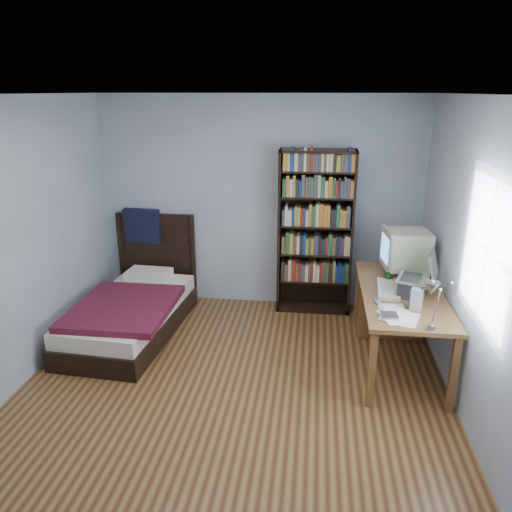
{
  "coord_description": "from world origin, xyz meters",
  "views": [
    {
      "loc": [
        0.67,
        -3.66,
        2.53
      ],
      "look_at": [
        0.11,
        0.91,
        0.99
      ],
      "focal_mm": 35.0,
      "sensor_mm": 36.0,
      "label": 1
    }
  ],
  "objects_px": {
    "laptop": "(415,284)",
    "keyboard": "(388,289)",
    "bookshelf": "(315,233)",
    "bed": "(133,308)",
    "crt_monitor": "(405,250)",
    "soda_can": "(388,276)",
    "desk_lamp": "(432,293)",
    "desk": "(392,302)",
    "speaker": "(416,300)"
  },
  "relations": [
    {
      "from": "laptop",
      "to": "keyboard",
      "type": "height_order",
      "value": "laptop"
    },
    {
      "from": "bookshelf",
      "to": "bed",
      "type": "height_order",
      "value": "bookshelf"
    },
    {
      "from": "crt_monitor",
      "to": "soda_can",
      "type": "relative_size",
      "value": 4.3
    },
    {
      "from": "desk_lamp",
      "to": "soda_can",
      "type": "distance_m",
      "value": 1.43
    },
    {
      "from": "desk_lamp",
      "to": "bookshelf",
      "type": "xyz_separation_m",
      "value": [
        -0.82,
        2.25,
        -0.22
      ]
    },
    {
      "from": "soda_can",
      "to": "laptop",
      "type": "bearing_deg",
      "value": -59.76
    },
    {
      "from": "laptop",
      "to": "soda_can",
      "type": "bearing_deg",
      "value": 120.24
    },
    {
      "from": "desk_lamp",
      "to": "bookshelf",
      "type": "relative_size",
      "value": 0.3
    },
    {
      "from": "desk",
      "to": "bed",
      "type": "xyz_separation_m",
      "value": [
        -2.78,
        -0.13,
        -0.16
      ]
    },
    {
      "from": "laptop",
      "to": "desk_lamp",
      "type": "height_order",
      "value": "desk_lamp"
    },
    {
      "from": "laptop",
      "to": "keyboard",
      "type": "xyz_separation_m",
      "value": [
        -0.22,
        0.08,
        -0.1
      ]
    },
    {
      "from": "desk",
      "to": "bookshelf",
      "type": "height_order",
      "value": "bookshelf"
    },
    {
      "from": "desk",
      "to": "bookshelf",
      "type": "xyz_separation_m",
      "value": [
        -0.83,
        0.66,
        0.54
      ]
    },
    {
      "from": "soda_can",
      "to": "crt_monitor",
      "type": "bearing_deg",
      "value": 46.62
    },
    {
      "from": "desk",
      "to": "bookshelf",
      "type": "distance_m",
      "value": 1.19
    },
    {
      "from": "crt_monitor",
      "to": "soda_can",
      "type": "bearing_deg",
      "value": -133.38
    },
    {
      "from": "speaker",
      "to": "bookshelf",
      "type": "height_order",
      "value": "bookshelf"
    },
    {
      "from": "speaker",
      "to": "soda_can",
      "type": "bearing_deg",
      "value": 119.51
    },
    {
      "from": "desk",
      "to": "bookshelf",
      "type": "bearing_deg",
      "value": 141.53
    },
    {
      "from": "desk",
      "to": "speaker",
      "type": "xyz_separation_m",
      "value": [
        0.05,
        -0.87,
        0.41
      ]
    },
    {
      "from": "desk_lamp",
      "to": "keyboard",
      "type": "xyz_separation_m",
      "value": [
        -0.12,
        1.12,
        -0.44
      ]
    },
    {
      "from": "speaker",
      "to": "bed",
      "type": "relative_size",
      "value": 0.09
    },
    {
      "from": "desk",
      "to": "crt_monitor",
      "type": "bearing_deg",
      "value": -27.54
    },
    {
      "from": "desk_lamp",
      "to": "speaker",
      "type": "height_order",
      "value": "desk_lamp"
    },
    {
      "from": "soda_can",
      "to": "bookshelf",
      "type": "xyz_separation_m",
      "value": [
        -0.73,
        0.88,
        0.17
      ]
    },
    {
      "from": "desk",
      "to": "speaker",
      "type": "bearing_deg",
      "value": -86.54
    },
    {
      "from": "laptop",
      "to": "desk_lamp",
      "type": "bearing_deg",
      "value": -95.37
    },
    {
      "from": "desk_lamp",
      "to": "bed",
      "type": "bearing_deg",
      "value": 152.29
    },
    {
      "from": "desk",
      "to": "bookshelf",
      "type": "relative_size",
      "value": 0.88
    },
    {
      "from": "desk",
      "to": "speaker",
      "type": "distance_m",
      "value": 0.97
    },
    {
      "from": "keyboard",
      "to": "bookshelf",
      "type": "xyz_separation_m",
      "value": [
        -0.7,
        1.13,
        0.21
      ]
    },
    {
      "from": "soda_can",
      "to": "desk_lamp",
      "type": "bearing_deg",
      "value": -86.07
    },
    {
      "from": "crt_monitor",
      "to": "bed",
      "type": "distance_m",
      "value": 2.95
    },
    {
      "from": "laptop",
      "to": "desk_lamp",
      "type": "xyz_separation_m",
      "value": [
        -0.1,
        -1.04,
        0.34
      ]
    },
    {
      "from": "crt_monitor",
      "to": "speaker",
      "type": "bearing_deg",
      "value": -91.38
    },
    {
      "from": "bookshelf",
      "to": "soda_can",
      "type": "bearing_deg",
      "value": -50.31
    },
    {
      "from": "desk_lamp",
      "to": "keyboard",
      "type": "bearing_deg",
      "value": 96.28
    },
    {
      "from": "desk_lamp",
      "to": "speaker",
      "type": "bearing_deg",
      "value": 85.4
    },
    {
      "from": "bookshelf",
      "to": "laptop",
      "type": "bearing_deg",
      "value": -52.68
    },
    {
      "from": "crt_monitor",
      "to": "bookshelf",
      "type": "height_order",
      "value": "bookshelf"
    },
    {
      "from": "crt_monitor",
      "to": "bookshelf",
      "type": "xyz_separation_m",
      "value": [
        -0.9,
        0.7,
        -0.04
      ]
    },
    {
      "from": "keyboard",
      "to": "speaker",
      "type": "xyz_separation_m",
      "value": [
        0.18,
        -0.4,
        0.08
      ]
    },
    {
      "from": "speaker",
      "to": "bookshelf",
      "type": "xyz_separation_m",
      "value": [
        -0.88,
        1.53,
        0.13
      ]
    },
    {
      "from": "desk",
      "to": "keyboard",
      "type": "bearing_deg",
      "value": -105.08
    },
    {
      "from": "crt_monitor",
      "to": "bookshelf",
      "type": "bearing_deg",
      "value": 142.31
    },
    {
      "from": "desk_lamp",
      "to": "bookshelf",
      "type": "bearing_deg",
      "value": 110.09
    },
    {
      "from": "crt_monitor",
      "to": "speaker",
      "type": "xyz_separation_m",
      "value": [
        -0.02,
        -0.84,
        -0.18
      ]
    },
    {
      "from": "laptop",
      "to": "soda_can",
      "type": "xyz_separation_m",
      "value": [
        -0.19,
        0.33,
        -0.06
      ]
    },
    {
      "from": "desk_lamp",
      "to": "speaker",
      "type": "distance_m",
      "value": 0.81
    },
    {
      "from": "keyboard",
      "to": "bookshelf",
      "type": "height_order",
      "value": "bookshelf"
    }
  ]
}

